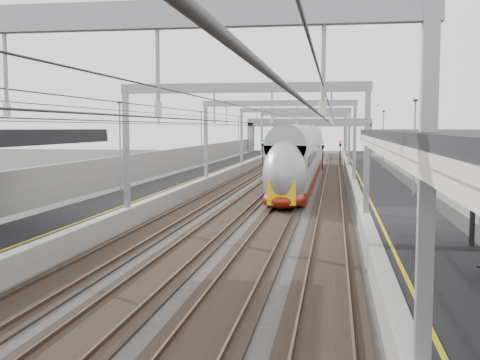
% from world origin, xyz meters
% --- Properties ---
extents(platform_left, '(4.00, 120.00, 1.00)m').
position_xyz_m(platform_left, '(-8.00, 45.00, 0.50)').
color(platform_left, black).
rests_on(platform_left, ground).
extents(platform_right, '(4.00, 120.00, 1.00)m').
position_xyz_m(platform_right, '(8.00, 45.00, 0.50)').
color(platform_right, black).
rests_on(platform_right, ground).
extents(tracks, '(11.40, 140.00, 0.20)m').
position_xyz_m(tracks, '(0.00, 45.00, 0.05)').
color(tracks, black).
rests_on(tracks, ground).
extents(overhead_line, '(13.00, 140.00, 6.60)m').
position_xyz_m(overhead_line, '(0.00, 51.62, 6.14)').
color(overhead_line, gray).
rests_on(overhead_line, platform_left).
extents(overbridge, '(22.00, 2.20, 6.90)m').
position_xyz_m(overbridge, '(0.00, 100.00, 5.31)').
color(overbridge, gray).
rests_on(overbridge, ground).
extents(wall_left, '(0.30, 120.00, 3.20)m').
position_xyz_m(wall_left, '(-11.20, 45.00, 1.60)').
color(wall_left, gray).
rests_on(wall_left, ground).
extents(wall_right, '(0.30, 120.00, 3.20)m').
position_xyz_m(wall_right, '(11.20, 45.00, 1.60)').
color(wall_right, gray).
rests_on(wall_right, ground).
extents(train, '(2.80, 51.10, 4.43)m').
position_xyz_m(train, '(1.50, 51.55, 2.17)').
color(train, maroon).
rests_on(train, ground).
extents(signal_green, '(0.32, 0.32, 3.48)m').
position_xyz_m(signal_green, '(-5.20, 74.09, 2.42)').
color(signal_green, black).
rests_on(signal_green, ground).
extents(signal_red_near, '(0.32, 0.32, 3.48)m').
position_xyz_m(signal_red_near, '(3.20, 66.54, 2.42)').
color(signal_red_near, black).
rests_on(signal_red_near, ground).
extents(signal_red_far, '(0.32, 0.32, 3.48)m').
position_xyz_m(signal_red_far, '(5.40, 74.50, 2.42)').
color(signal_red_far, black).
rests_on(signal_red_far, ground).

